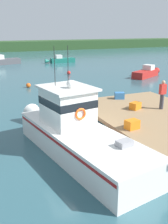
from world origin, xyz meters
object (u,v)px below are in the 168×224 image
object	(u,v)px
moored_boat_mid_harbor	(61,60)
crate_stack_mid_dock	(135,106)
deckhand_by_the_boat	(162,94)
moored_boat_far_right	(2,61)
mooring_buoy_channel_marker	(28,85)
crate_single_by_cleat	(132,124)
main_fishing_boat	(75,132)
crate_single_far	(119,96)
mooring_buoy_spare_mooring	(69,73)
moored_boat_off_the_point	(147,73)

from	to	relation	value
moored_boat_mid_harbor	crate_stack_mid_dock	bearing A→B (deg)	-101.17
deckhand_by_the_boat	moored_boat_far_right	bearing A→B (deg)	98.01
moored_boat_far_right	mooring_buoy_channel_marker	world-z (taller)	moored_boat_far_right
crate_single_by_cleat	moored_boat_far_right	distance (m)	35.14
moored_boat_mid_harbor	moored_boat_far_right	xyz separation A→B (m)	(-9.45, 1.40, 0.09)
main_fishing_boat	crate_single_far	bearing A→B (deg)	38.93
moored_boat_far_right	mooring_buoy_channel_marker	distance (m)	19.03
moored_boat_mid_harbor	mooring_buoy_spare_mooring	world-z (taller)	moored_boat_mid_harbor
crate_single_far	moored_boat_far_right	size ratio (longest dim) A/B	0.10
moored_boat_mid_harbor	deckhand_by_the_boat	bearing A→B (deg)	-98.57
crate_stack_mid_dock	mooring_buoy_spare_mooring	distance (m)	19.55
crate_stack_mid_dock	moored_boat_off_the_point	size ratio (longest dim) A/B	0.11
crate_stack_mid_dock	mooring_buoy_spare_mooring	xyz separation A→B (m)	(3.17, 19.26, -1.16)
deckhand_by_the_boat	mooring_buoy_spare_mooring	world-z (taller)	deckhand_by_the_boat
moored_boat_off_the_point	main_fishing_boat	bearing A→B (deg)	-135.13
crate_single_far	deckhand_by_the_boat	world-z (taller)	deckhand_by_the_boat
deckhand_by_the_boat	moored_boat_far_right	distance (m)	33.52
moored_boat_off_the_point	mooring_buoy_spare_mooring	size ratio (longest dim) A/B	11.34
moored_boat_mid_harbor	moored_boat_off_the_point	bearing A→B (deg)	-73.34
crate_single_by_cleat	mooring_buoy_spare_mooring	xyz separation A→B (m)	(5.03, 21.75, -1.18)
crate_single_far	moored_boat_off_the_point	world-z (taller)	crate_single_far
main_fishing_boat	moored_boat_off_the_point	size ratio (longest dim) A/B	1.88
crate_stack_mid_dock	crate_single_by_cleat	bearing A→B (deg)	-126.84
moored_boat_off_the_point	mooring_buoy_spare_mooring	world-z (taller)	moored_boat_off_the_point
main_fishing_boat	deckhand_by_the_boat	xyz separation A→B (m)	(5.58, 0.81, 1.05)
moored_boat_far_right	mooring_buoy_spare_mooring	size ratio (longest dim) A/B	13.30
main_fishing_boat	crate_stack_mid_dock	world-z (taller)	main_fishing_boat
crate_stack_mid_dock	moored_boat_off_the_point	xyz separation A→B (m)	(11.30, 14.08, -0.92)
moored_boat_off_the_point	moored_boat_mid_harbor	size ratio (longest dim) A/B	1.03
crate_single_by_cleat	moored_boat_mid_harbor	world-z (taller)	crate_single_by_cleat
crate_stack_mid_dock	deckhand_by_the_boat	bearing A→B (deg)	-21.38
crate_single_far	mooring_buoy_spare_mooring	xyz separation A→B (m)	(2.79, 16.91, -1.18)
deckhand_by_the_boat	crate_stack_mid_dock	bearing A→B (deg)	158.62
mooring_buoy_spare_mooring	moored_boat_off_the_point	bearing A→B (deg)	-32.52
crate_stack_mid_dock	moored_boat_far_right	bearing A→B (deg)	95.75
crate_stack_mid_dock	main_fishing_boat	bearing A→B (deg)	-162.18
crate_single_far	mooring_buoy_spare_mooring	size ratio (longest dim) A/B	1.29
crate_stack_mid_dock	deckhand_by_the_boat	distance (m)	1.62
moored_boat_far_right	mooring_buoy_channel_marker	size ratio (longest dim) A/B	13.76
crate_single_far	moored_boat_mid_harbor	bearing A→B (deg)	78.66
mooring_buoy_channel_marker	mooring_buoy_spare_mooring	bearing A→B (deg)	41.84
main_fishing_boat	moored_boat_off_the_point	distance (m)	21.87
crate_single_by_cleat	moored_boat_off_the_point	distance (m)	21.18
main_fishing_boat	crate_stack_mid_dock	size ratio (longest dim) A/B	16.61
crate_single_far	moored_boat_far_right	distance (m)	30.50
crate_single_far	mooring_buoy_channel_marker	world-z (taller)	crate_single_far
main_fishing_boat	mooring_buoy_spare_mooring	size ratio (longest dim) A/B	21.36
crate_single_far	moored_boat_mid_harbor	world-z (taller)	crate_single_far
main_fishing_boat	deckhand_by_the_boat	size ratio (longest dim) A/B	6.11
moored_boat_mid_harbor	moored_boat_far_right	size ratio (longest dim) A/B	0.83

